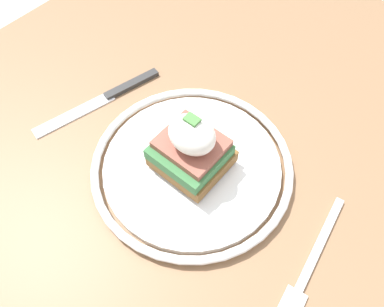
# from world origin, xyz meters

# --- Properties ---
(ground_plane) EXTENTS (6.00, 6.00, 0.00)m
(ground_plane) POSITION_xyz_m (0.00, 0.00, 0.00)
(ground_plane) COLOR #B2ADA3
(dining_table) EXTENTS (0.87, 0.90, 0.76)m
(dining_table) POSITION_xyz_m (0.00, 0.00, 0.63)
(dining_table) COLOR #846042
(dining_table) RESTS_ON ground_plane
(plate) EXTENTS (0.25, 0.25, 0.02)m
(plate) POSITION_xyz_m (0.02, 0.03, 0.76)
(plate) COLOR white
(plate) RESTS_ON dining_table
(sandwich) EXTENTS (0.10, 0.09, 0.09)m
(sandwich) POSITION_xyz_m (0.02, 0.03, 0.80)
(sandwich) COLOR brown
(sandwich) RESTS_ON plate
(fork) EXTENTS (0.04, 0.16, 0.00)m
(fork) POSITION_xyz_m (-0.15, 0.04, 0.76)
(fork) COLOR silver
(fork) RESTS_ON dining_table
(knife) EXTENTS (0.06, 0.19, 0.01)m
(knife) POSITION_xyz_m (0.19, 0.01, 0.76)
(knife) COLOR #2D2D2D
(knife) RESTS_ON dining_table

